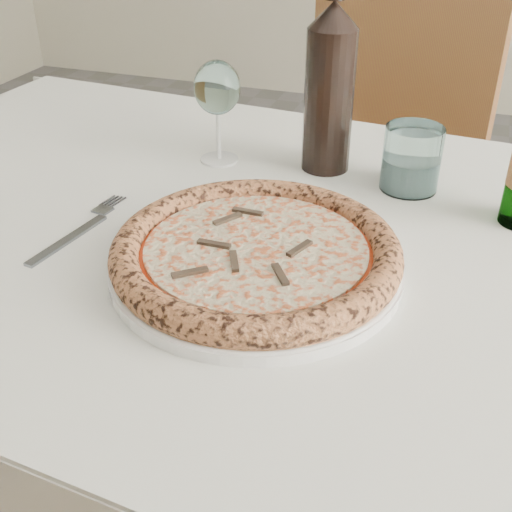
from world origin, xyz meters
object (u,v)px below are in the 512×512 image
object	(u,v)px
chair_far	(370,164)
wine_bottle	(330,86)
plate	(256,264)
pizza	(256,251)
tumbler	(411,163)
dining_table	(280,285)
wine_glass	(217,91)

from	to	relation	value
chair_far	wine_bottle	size ratio (longest dim) A/B	3.10
plate	pizza	bearing A→B (deg)	-163.78
chair_far	pizza	world-z (taller)	chair_far
pizza	tumbler	xyz separation A→B (m)	(0.14, 0.28, 0.01)
chair_far	dining_table	bearing A→B (deg)	-89.79
pizza	tumbler	bearing A→B (deg)	63.88
tumbler	chair_far	bearing A→B (deg)	103.64
dining_table	plate	distance (m)	0.14
chair_far	tumbler	distance (m)	0.65
dining_table	chair_far	xyz separation A→B (m)	(-0.00, 0.76, -0.14)
dining_table	tumbler	size ratio (longest dim) A/B	16.52
wine_glass	tumbler	xyz separation A→B (m)	(0.30, -0.00, -0.07)
pizza	wine_glass	xyz separation A→B (m)	(-0.16, 0.28, 0.09)
dining_table	tumbler	bearing A→B (deg)	52.72
dining_table	chair_far	world-z (taller)	chair_far
tumbler	wine_bottle	xyz separation A→B (m)	(-0.13, 0.03, 0.09)
wine_glass	tumbler	world-z (taller)	wine_glass
dining_table	wine_bottle	world-z (taller)	wine_bottle
dining_table	chair_far	distance (m)	0.77
dining_table	tumbler	world-z (taller)	tumbler
plate	pizza	size ratio (longest dim) A/B	1.01
chair_far	tumbler	xyz separation A→B (m)	(0.14, -0.58, 0.26)
dining_table	wine_bottle	distance (m)	0.30
wine_bottle	plate	bearing A→B (deg)	-90.95
plate	tumbler	xyz separation A→B (m)	(0.14, 0.28, 0.03)
wine_glass	wine_bottle	world-z (taller)	wine_bottle
wine_glass	tumbler	size ratio (longest dim) A/B	1.70
pizza	wine_bottle	xyz separation A→B (m)	(0.01, 0.31, 0.10)
chair_far	pizza	size ratio (longest dim) A/B	2.77
pizza	wine_glass	bearing A→B (deg)	119.43
dining_table	wine_glass	world-z (taller)	wine_glass
dining_table	wine_bottle	size ratio (longest dim) A/B	5.14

